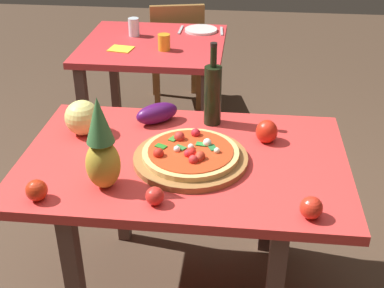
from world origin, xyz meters
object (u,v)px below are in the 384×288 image
tomato_near_board (37,190)px  knife_utensil (222,31)px  drinking_glass_juice (164,42)px  background_table (154,59)px  eggplant (157,113)px  tomato_at_corner (155,196)px  dinner_plate (201,30)px  tomato_beside_pepper (311,208)px  pizza (190,152)px  bell_pepper (267,132)px  display_table (184,176)px  drinking_glass_water (134,27)px  pineapple_left (102,148)px  wine_bottle (213,94)px  fork_utensil (181,30)px  napkin_folded (121,49)px  dining_chair (177,49)px  melon (82,118)px  pizza_board (191,159)px

tomato_near_board → knife_utensil: tomato_near_board is taller
drinking_glass_juice → background_table: bearing=123.7°
tomato_near_board → drinking_glass_juice: (0.20, 1.59, 0.01)m
eggplant → tomato_at_corner: size_ratio=3.07×
dinner_plate → tomato_beside_pepper: bearing=-74.5°
eggplant → pizza: bearing=-59.7°
background_table → knife_utensil: 0.51m
bell_pepper → eggplant: 0.50m
drinking_glass_juice → dinner_plate: (0.19, 0.41, -0.04)m
display_table → drinking_glass_water: 1.60m
bell_pepper → tomato_near_board: (-0.80, -0.51, -0.01)m
tomato_at_corner → drinking_glass_juice: 1.58m
pineapple_left → tomato_beside_pepper: (0.72, -0.11, -0.12)m
tomato_at_corner → dinner_plate: tomato_at_corner is taller
wine_bottle → fork_utensil: size_ratio=2.07×
tomato_near_board → napkin_folded: (-0.07, 1.57, -0.04)m
pizza → drinking_glass_juice: (-0.31, 1.28, 0.01)m
dining_chair → fork_utensil: size_ratio=4.72×
pineapple_left → knife_utensil: size_ratio=1.96×
tomato_at_corner → dinner_plate: (-0.03, 1.97, -0.02)m
eggplant → tomato_beside_pepper: bearing=-45.1°
eggplant → drinking_glass_water: bearing=106.5°
melon → drinking_glass_juice: 1.11m
display_table → tomato_beside_pepper: tomato_beside_pepper is taller
background_table → bell_pepper: 1.42m
knife_utensil → napkin_folded: knife_utensil is taller
tomato_near_board → tomato_at_corner: 0.41m
background_table → tomato_beside_pepper: (0.84, -1.73, 0.15)m
knife_utensil → display_table: bearing=-96.5°
dining_chair → eggplant: dining_chair is taller
eggplant → wine_bottle: bearing=5.1°
tomato_near_board → background_table: bearing=86.6°
dining_chair → knife_utensil: size_ratio=4.72×
tomato_beside_pepper → drinking_glass_juice: bearing=115.1°
eggplant → fork_utensil: (-0.07, 1.37, -0.04)m
dining_chair → wine_bottle: wine_bottle is taller
display_table → knife_utensil: size_ratio=7.20×
dining_chair → tomato_at_corner: (0.25, -2.36, 0.30)m
background_table → wine_bottle: bearing=-66.9°
tomato_beside_pepper → drinking_glass_juice: (-0.74, 1.58, 0.01)m
background_table → pizza: (0.40, -1.42, 0.15)m
tomato_near_board → drinking_glass_water: 1.84m
tomato_near_board → drinking_glass_juice: bearing=82.9°
display_table → bell_pepper: 0.39m
display_table → dining_chair: (-0.31, 2.04, -0.18)m
bell_pepper → drinking_glass_juice: 1.24m
bell_pepper → tomato_at_corner: bell_pepper is taller
napkin_folded → fork_utensil: bearing=53.3°
pizza_board → tomato_beside_pepper: 0.53m
pizza → fork_utensil: (-0.26, 1.68, -0.04)m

